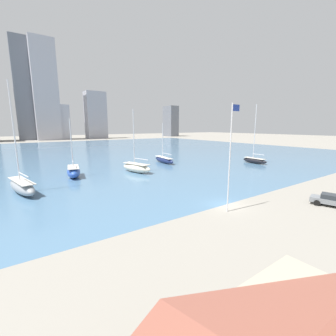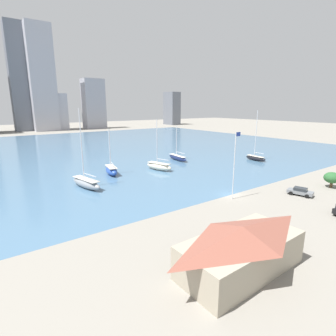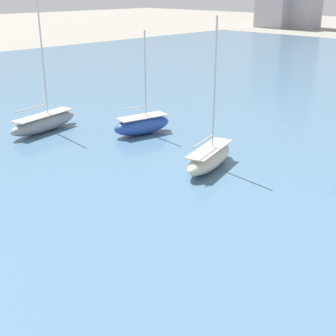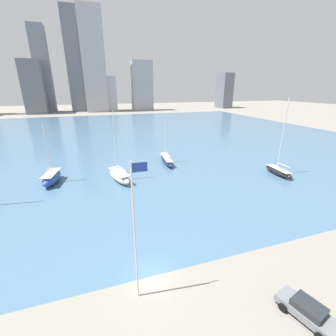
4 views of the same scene
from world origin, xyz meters
The scene contains 12 objects.
ground_plane centered at (0.00, 0.00, 0.00)m, with size 500.00×500.00×0.00m, color gray.
harbor_water centered at (0.00, 70.00, 0.00)m, with size 180.00×140.00×0.00m.
boat_shed centered at (-17.41, -16.44, 2.42)m, with size 13.53×6.42×4.85m.
flag_pole centered at (-1.52, -1.67, 6.64)m, with size 1.24×0.14×12.29m.
yard_shrub centered at (20.54, -9.02, 2.10)m, with size 3.17×3.17×3.27m.
distant_city_skyline centered at (-13.58, 168.57, 24.11)m, with size 201.43×23.43×69.07m.
sailboat_navy centered at (11.91, 32.07, 0.86)m, with size 2.63×9.64×10.67m.
sailboat_black centered at (31.50, 17.61, 0.91)m, with size 2.16×7.32×15.39m.
sailboat_gray centered at (-20.99, 20.43, 1.11)m, with size 4.10×9.76×16.18m.
sailboat_blue centered at (-12.26, 27.59, 1.11)m, with size 3.68×7.33×11.27m.
sailboat_cream centered at (-0.06, 24.71, 1.06)m, with size 4.40×8.35×13.31m.
parked_sedan_gray centered at (10.50, -7.80, 0.79)m, with size 2.96×4.78×1.50m.
Camera 2 is at (-37.48, -31.60, 16.52)m, focal length 28.00 mm.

